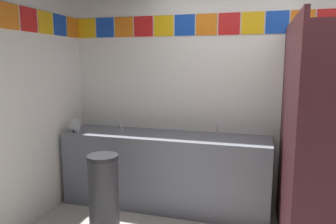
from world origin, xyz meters
The scene contains 7 objects.
wall_back centered at (0.00, 1.47, 1.30)m, with size 4.53×0.09×2.59m.
vanity_counter centered at (-1.04, 1.15, 0.44)m, with size 2.35×0.56×0.85m.
faucet_left centered at (-1.63, 1.24, 0.91)m, with size 0.04×0.10×0.14m.
faucet_right centered at (-0.45, 1.24, 0.91)m, with size 0.04×0.10×0.14m.
soap_dispenser centered at (-2.09, 0.99, 0.93)m, with size 0.09×0.09×0.16m.
stall_divider centered at (0.39, 0.41, 1.01)m, with size 0.92×1.52×2.02m.
trash_bin centered at (-1.44, 0.42, 0.40)m, with size 0.30×0.30×0.79m.
Camera 1 is at (-0.02, -2.25, 1.68)m, focal length 34.20 mm.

